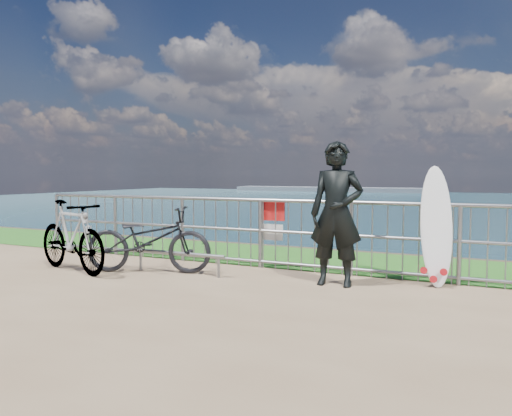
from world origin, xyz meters
The scene contains 8 objects.
grass_strip centered at (0.00, 2.70, 0.01)m, with size 120.00×120.00×0.00m, color #1E5A18.
seascape centered at (-43.75, 147.49, -4.03)m, with size 260.00×260.00×5.00m.
railing centered at (0.01, 1.60, 0.58)m, with size 10.06×0.10×1.13m.
surfer centered at (0.98, 0.88, 0.98)m, with size 0.72×0.47×1.97m, color black.
surfboard centered at (2.21, 1.44, 0.76)m, with size 0.54×0.51×1.65m.
bicycle_near centered at (-1.88, 0.49, 0.51)m, with size 0.68×1.95×1.02m, color black.
bicycle_far centered at (-3.00, 0.02, 0.56)m, with size 0.52×1.86×1.11m, color black.
bike_rack centered at (-1.43, 0.61, 0.28)m, with size 1.62×0.05×0.34m.
Camera 1 is at (2.89, -5.68, 1.53)m, focal length 35.00 mm.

